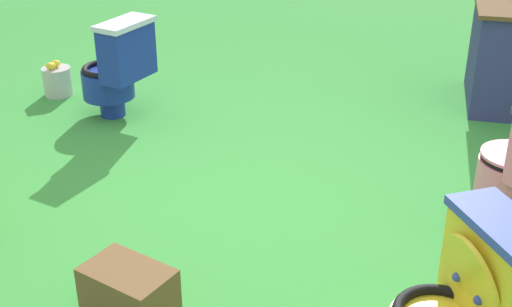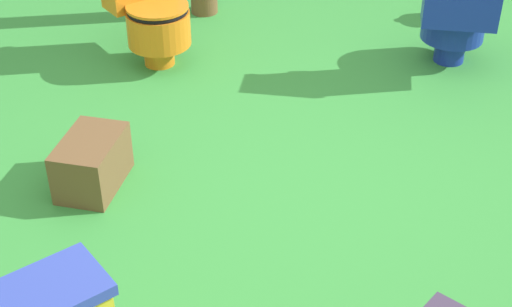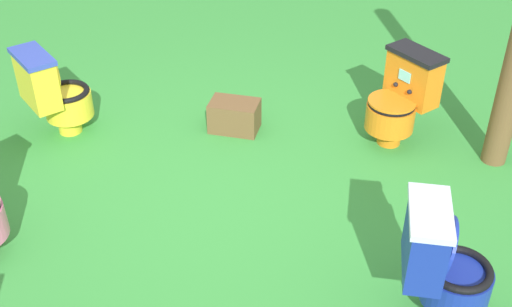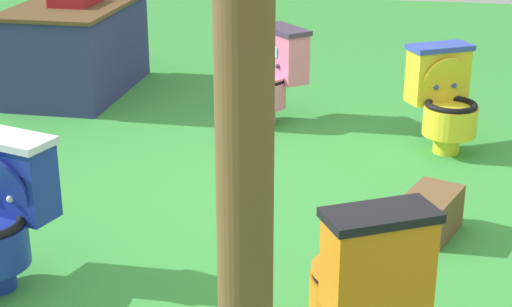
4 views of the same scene
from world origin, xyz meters
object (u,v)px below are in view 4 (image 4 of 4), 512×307
Objects in this scene: toilet_pink at (272,75)px; toilet_yellow at (444,98)px; wooden_post at (245,182)px; small_crate at (431,213)px; vendor_table at (78,47)px; toilet_orange at (364,280)px; toilet_blue at (1,212)px.

toilet_pink is 1.32m from toilet_yellow.
wooden_post reaches higher than small_crate.
small_crate is (-2.23, -2.96, -0.27)m from vendor_table.
toilet_pink is at bearing -105.50° from vendor_table.
toilet_pink is 0.35× the size of wooden_post.
toilet_yellow is 0.50× the size of vendor_table.
toilet_pink and toilet_orange have the same top height.
toilet_blue is at bearing -163.77° from vendor_table.
toilet_blue is at bearing 114.33° from small_crate.
toilet_pink is at bearing 34.38° from small_crate.
toilet_yellow and toilet_orange have the same top height.
toilet_pink is at bearing 8.43° from wooden_post.
small_crate is (-1.37, 0.09, -0.25)m from toilet_yellow.
vendor_table is at bearing 53.03° from small_crate.
vendor_table is (3.15, 0.92, 0.02)m from toilet_blue.
toilet_orange reaches higher than small_crate.
wooden_post reaches higher than toilet_blue.
wooden_post is (-3.25, 0.74, 0.67)m from toilet_yellow.
vendor_table is (3.46, 2.66, 0.02)m from toilet_orange.
toilet_pink is 2.79m from toilet_blue.
toilet_orange is 4.36m from vendor_table.
toilet_orange is 0.35× the size of wooden_post.
wooden_post is at bearing 47.31° from toilet_yellow.
vendor_table is at bearing 32.35° from toilet_pink.
toilet_pink is 3.72m from wooden_post.
toilet_pink is at bearing 77.65° from toilet_orange.
toilet_orange is at bearing 51.70° from toilet_yellow.
small_crate is (1.88, -0.65, -0.92)m from wooden_post.
vendor_table reaches higher than toilet_orange.
wooden_post reaches higher than toilet_orange.
toilet_pink is 1.90× the size of small_crate.
wooden_post is 2.19m from small_crate.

